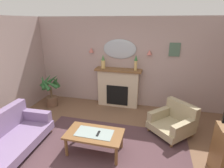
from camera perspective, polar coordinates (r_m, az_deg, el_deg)
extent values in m
cube|color=brown|center=(3.61, -3.14, -25.01)|extent=(6.61, 6.28, 0.10)
cube|color=#B29993|center=(5.33, 5.20, 6.72)|extent=(6.61, 0.10, 2.60)
cube|color=#4C3338|center=(3.71, -2.17, -22.30)|extent=(3.20, 2.40, 0.01)
cube|color=beige|center=(5.39, 1.99, -1.40)|extent=(1.20, 0.28, 1.10)
cube|color=black|center=(5.36, 1.74, -3.47)|extent=(0.64, 0.12, 0.60)
cube|color=brown|center=(5.19, 2.02, 4.51)|extent=(1.36, 0.36, 0.06)
cylinder|color=tan|center=(5.25, -2.84, 6.32)|extent=(0.12, 0.12, 0.24)
cone|color=#4C8447|center=(5.21, -2.88, 8.44)|extent=(0.10, 0.10, 0.16)
cylinder|color=tan|center=(5.05, 7.57, 5.89)|extent=(0.08, 0.08, 0.28)
cone|color=#38753D|center=(5.01, 7.68, 8.32)|extent=(0.10, 0.10, 0.16)
ellipsoid|color=#B2BCC6|center=(5.22, 2.45, 11.08)|extent=(0.96, 0.06, 0.56)
cone|color=#D17066|center=(5.41, -6.66, 10.75)|extent=(0.14, 0.14, 0.14)
cone|color=#D17066|center=(5.07, 11.91, 9.87)|extent=(0.14, 0.14, 0.14)
cube|color=#4C6B56|center=(5.13, 19.38, 10.33)|extent=(0.28, 0.03, 0.36)
cube|color=brown|center=(3.59, -5.67, -15.59)|extent=(1.10, 0.60, 0.04)
cube|color=#8C9E99|center=(3.57, -5.69, -15.28)|extent=(0.72, 0.36, 0.01)
cylinder|color=brown|center=(3.72, -14.42, -18.98)|extent=(0.06, 0.06, 0.40)
cylinder|color=brown|center=(3.43, 1.35, -22.08)|extent=(0.06, 0.06, 0.40)
cylinder|color=brown|center=(4.06, -11.16, -15.05)|extent=(0.06, 0.06, 0.40)
cylinder|color=brown|center=(3.80, 3.04, -17.37)|extent=(0.06, 0.06, 0.40)
cube|color=black|center=(3.53, -4.43, -15.54)|extent=(0.04, 0.16, 0.02)
cube|color=gray|center=(4.18, -29.18, -16.45)|extent=(0.90, 1.73, 0.18)
cube|color=gray|center=(4.58, -23.33, -9.19)|extent=(0.76, 0.19, 0.24)
cylinder|color=brown|center=(4.57, -19.21, -13.78)|extent=(0.07, 0.07, 0.10)
cylinder|color=brown|center=(4.93, -26.15, -12.18)|extent=(0.07, 0.07, 0.10)
cube|color=tan|center=(4.42, 18.18, -12.90)|extent=(1.13, 1.13, 0.16)
cube|color=tan|center=(4.51, 21.44, -8.14)|extent=(0.69, 0.67, 0.45)
cube|color=tan|center=(4.51, 15.15, -9.06)|extent=(0.60, 0.62, 0.22)
cube|color=tan|center=(4.15, 22.08, -12.57)|extent=(0.60, 0.62, 0.22)
cylinder|color=brown|center=(4.46, 11.67, -13.91)|extent=(0.06, 0.06, 0.10)
cylinder|color=brown|center=(4.09, 18.48, -18.00)|extent=(0.06, 0.06, 0.10)
cylinder|color=brown|center=(4.89, 17.62, -11.21)|extent=(0.06, 0.06, 0.10)
cylinder|color=brown|center=(4.57, 24.20, -14.53)|extent=(0.06, 0.06, 0.10)
cylinder|color=brown|center=(5.81, -18.59, -5.23)|extent=(0.33, 0.33, 0.29)
cylinder|color=brown|center=(5.69, -18.91, -2.51)|extent=(0.06, 0.06, 0.31)
cone|color=#2D6633|center=(5.50, -17.57, 0.64)|extent=(0.16, 0.39, 0.44)
cone|color=#2D6633|center=(5.63, -17.50, 1.08)|extent=(0.42, 0.38, 0.37)
cone|color=#2D6633|center=(5.74, -18.66, 1.32)|extent=(0.46, 0.21, 0.38)
cone|color=#2D6633|center=(5.73, -20.32, 1.08)|extent=(0.29, 0.45, 0.38)
cone|color=#2D6633|center=(5.58, -21.17, 0.49)|extent=(0.35, 0.42, 0.40)
cone|color=#2D6633|center=(5.47, -20.70, 0.17)|extent=(0.42, 0.22, 0.43)
cone|color=#2D6633|center=(5.40, -19.28, 0.12)|extent=(0.44, 0.35, 0.37)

